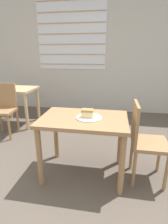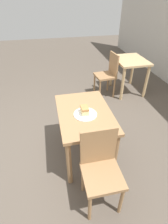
{
  "view_description": "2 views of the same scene",
  "coord_description": "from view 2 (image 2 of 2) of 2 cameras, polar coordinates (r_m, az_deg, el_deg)",
  "views": [
    {
      "loc": [
        0.42,
        -1.27,
        1.39
      ],
      "look_at": [
        0.12,
        0.46,
        0.8
      ],
      "focal_mm": 28.0,
      "sensor_mm": 36.0,
      "label": 1
    },
    {
      "loc": [
        1.8,
        0.13,
        1.95
      ],
      "look_at": [
        0.17,
        0.49,
        0.76
      ],
      "focal_mm": 28.0,
      "sensor_mm": 36.0,
      "label": 2
    }
  ],
  "objects": [
    {
      "name": "cake_slice",
      "position": [
        2.06,
        0.19,
        0.6
      ],
      "size": [
        0.13,
        0.08,
        0.09
      ],
      "color": "beige",
      "rests_on": "plate"
    },
    {
      "name": "chair_near_window",
      "position": [
        1.82,
        5.44,
        -17.65
      ],
      "size": [
        0.38,
        0.38,
        0.9
      ],
      "rotation": [
        0.0,
        0.0,
        1.57
      ],
      "color": "#9E754C",
      "rests_on": "ground_plane"
    },
    {
      "name": "dining_table_near",
      "position": [
        2.2,
        0.19,
        -2.52
      ],
      "size": [
        0.96,
        0.65,
        0.71
      ],
      "color": "#9E754C",
      "rests_on": "ground_plane"
    },
    {
      "name": "ground_plane",
      "position": [
        2.66,
        -11.34,
        -12.58
      ],
      "size": [
        14.0,
        14.0,
        0.0
      ],
      "primitive_type": "plane",
      "color": "brown"
    },
    {
      "name": "dining_table_far",
      "position": [
        3.95,
        14.66,
        14.32
      ],
      "size": [
        0.77,
        0.62,
        0.74
      ],
      "color": "tan",
      "rests_on": "ground_plane"
    },
    {
      "name": "plate",
      "position": [
        2.08,
        0.42,
        -0.76
      ],
      "size": [
        0.28,
        0.28,
        0.01
      ],
      "color": "white",
      "rests_on": "dining_table_near"
    },
    {
      "name": "chair_far_corner",
      "position": [
        3.74,
        7.78,
        12.39
      ],
      "size": [
        0.42,
        0.42,
        0.9
      ],
      "rotation": [
        0.0,
        0.0,
        0.09
      ],
      "color": "#9E754C",
      "rests_on": "ground_plane"
    }
  ]
}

